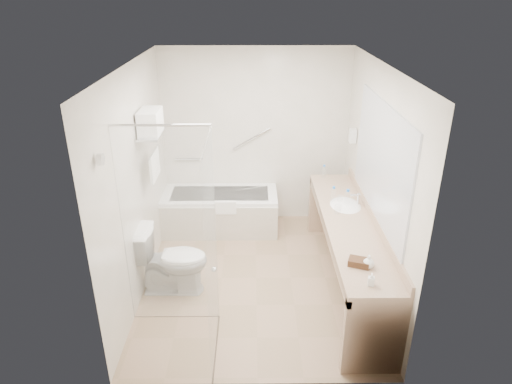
{
  "coord_description": "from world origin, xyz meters",
  "views": [
    {
      "loc": [
        -0.04,
        -4.57,
        3.22
      ],
      "look_at": [
        0.0,
        0.3,
        1.0
      ],
      "focal_mm": 32.0,
      "sensor_mm": 36.0,
      "label": 1
    }
  ],
  "objects_px": {
    "bathtub": "(221,211)",
    "toilet": "(172,260)",
    "water_bottle_left": "(347,198)",
    "amenity_basket": "(359,262)",
    "vanity_counter": "(348,238)"
  },
  "relations": [
    {
      "from": "vanity_counter",
      "to": "toilet",
      "type": "height_order",
      "value": "vanity_counter"
    },
    {
      "from": "vanity_counter",
      "to": "toilet",
      "type": "xyz_separation_m",
      "value": [
        -1.97,
        -0.06,
        -0.25
      ]
    },
    {
      "from": "amenity_basket",
      "to": "water_bottle_left",
      "type": "distance_m",
      "value": 1.25
    },
    {
      "from": "bathtub",
      "to": "toilet",
      "type": "height_order",
      "value": "toilet"
    },
    {
      "from": "amenity_basket",
      "to": "water_bottle_left",
      "type": "bearing_deg",
      "value": 84.39
    },
    {
      "from": "toilet",
      "to": "water_bottle_left",
      "type": "xyz_separation_m",
      "value": [
        2.01,
        0.44,
        0.55
      ]
    },
    {
      "from": "vanity_counter",
      "to": "amenity_basket",
      "type": "xyz_separation_m",
      "value": [
        -0.08,
        -0.87,
        0.24
      ]
    },
    {
      "from": "vanity_counter",
      "to": "amenity_basket",
      "type": "relative_size",
      "value": 14.07
    },
    {
      "from": "vanity_counter",
      "to": "water_bottle_left",
      "type": "xyz_separation_m",
      "value": [
        0.04,
        0.38,
        0.31
      ]
    },
    {
      "from": "water_bottle_left",
      "to": "bathtub",
      "type": "bearing_deg",
      "value": 147.1
    },
    {
      "from": "bathtub",
      "to": "water_bottle_left",
      "type": "height_order",
      "value": "water_bottle_left"
    },
    {
      "from": "bathtub",
      "to": "water_bottle_left",
      "type": "relative_size",
      "value": 7.51
    },
    {
      "from": "water_bottle_left",
      "to": "amenity_basket",
      "type": "bearing_deg",
      "value": -95.61
    },
    {
      "from": "bathtub",
      "to": "toilet",
      "type": "relative_size",
      "value": 1.99
    },
    {
      "from": "toilet",
      "to": "amenity_basket",
      "type": "relative_size",
      "value": 4.19
    }
  ]
}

